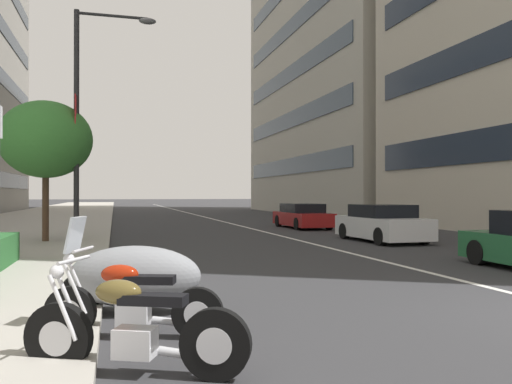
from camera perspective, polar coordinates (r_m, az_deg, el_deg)
The scene contains 9 objects.
sidewalk_right_plaza at distance 35.94m, azimuth -22.77°, elevation -2.92°, with size 160.00×9.15×0.15m, color #A39E93.
lane_centre_stripe at distance 41.18m, azimuth -5.73°, elevation -2.70°, with size 110.00×0.16×0.01m, color silver.
motorcycle_nearest_camera at distance 5.30m, azimuth -13.28°, elevation -14.55°, with size 1.05×2.11×1.12m.
motorcycle_by_sign_pole at distance 6.62m, azimuth -13.59°, elevation -11.62°, with size 0.88×2.11×1.47m.
motorcycle_mid_row at distance 7.90m, azimuth -13.25°, elevation -9.00°, with size 1.23×2.08×0.99m.
car_following_behind at distance 19.96m, azimuth 13.59°, elevation -3.40°, with size 4.21×1.99×1.37m.
car_mid_block_traffic at distance 27.27m, azimuth 5.09°, elevation -2.66°, with size 4.59×1.91×1.27m.
street_lamp_with_banners at distance 18.99m, azimuth -17.74°, elevation 9.37°, with size 1.26×2.76×7.88m.
street_tree_by_lamp_post at distance 19.33m, azimuth -21.98°, elevation 5.31°, with size 3.10×3.10×4.80m.
Camera 1 is at (-5.59, 6.75, 1.74)m, focal length 36.65 mm.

